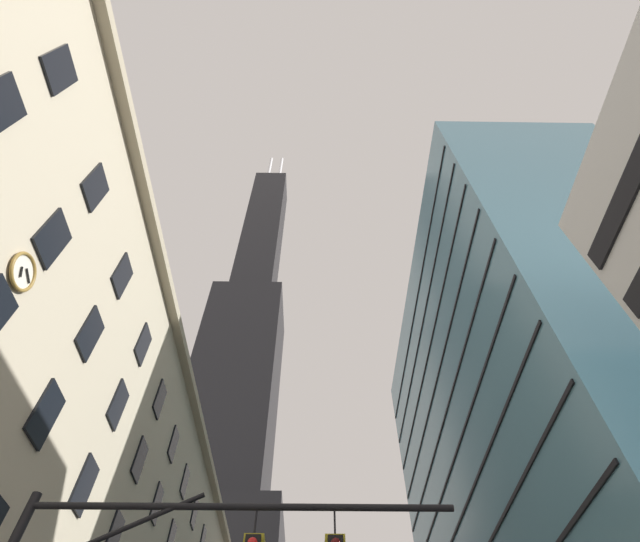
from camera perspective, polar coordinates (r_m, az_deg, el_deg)
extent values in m
cube|color=tan|center=(45.49, -13.87, -19.85)|extent=(0.70, 73.38, 0.60)
cube|color=black|center=(20.76, -30.40, -14.74)|extent=(0.14, 1.40, 2.20)
cube|color=black|center=(24.57, -26.71, -22.18)|extent=(0.14, 1.40, 2.20)
cube|color=black|center=(28.74, -23.80, -27.49)|extent=(0.14, 1.40, 2.20)
cube|color=black|center=(18.52, -34.37, 16.42)|extent=(0.14, 1.40, 2.20)
cube|color=black|center=(20.38, -29.74, 3.49)|extent=(0.14, 1.40, 2.20)
cube|color=black|center=(23.20, -26.17, -6.82)|extent=(0.14, 1.40, 2.20)
cube|color=black|center=(26.66, -23.36, -14.67)|extent=(0.14, 1.40, 2.20)
cube|color=black|center=(30.55, -21.09, -20.59)|extent=(0.14, 1.40, 2.20)
cube|color=black|center=(34.73, -19.23, -25.11)|extent=(0.14, 1.40, 2.20)
cube|color=black|center=(39.10, -17.68, -28.63)|extent=(0.14, 1.40, 2.20)
cube|color=black|center=(22.03, -29.10, 20.62)|extent=(0.14, 1.40, 2.20)
cube|color=black|center=(23.62, -25.65, 9.17)|extent=(0.14, 1.40, 2.20)
cube|color=black|center=(26.09, -22.92, -0.50)|extent=(0.14, 1.40, 2.20)
cube|color=black|center=(29.21, -20.72, -8.32)|extent=(0.14, 1.40, 2.20)
cube|color=black|center=(32.80, -18.91, -14.51)|extent=(0.14, 1.40, 2.20)
cube|color=black|center=(36.72, -17.40, -19.43)|extent=(0.14, 1.40, 2.20)
cube|color=black|center=(40.88, -16.12, -23.36)|extent=(0.14, 1.40, 2.20)
cube|color=black|center=(45.21, -15.03, -26.54)|extent=(0.14, 1.40, 2.20)
cube|color=black|center=(49.66, -14.08, -29.16)|extent=(0.14, 1.40, 2.20)
torus|color=olive|center=(18.73, -32.36, -0.09)|extent=(0.13, 1.39, 1.39)
cylinder|color=silver|center=(18.75, -32.46, -0.09)|extent=(0.05, 1.20, 1.20)
cube|color=black|center=(18.58, -32.54, -0.09)|extent=(0.03, 0.28, 0.33)
cube|color=black|center=(18.89, -31.94, -0.50)|extent=(0.03, 0.52, 0.24)
cube|color=black|center=(115.72, -10.33, -14.43)|extent=(19.01, 19.01, 61.04)
cube|color=black|center=(166.80, -6.94, 4.28)|extent=(12.22, 12.22, 76.30)
cylinder|color=silver|center=(212.60, -6.22, 11.91)|extent=(1.20, 1.20, 28.09)
cylinder|color=silver|center=(212.16, -4.88, 11.92)|extent=(1.20, 1.20, 28.09)
cube|color=teal|center=(48.66, 25.43, -20.06)|extent=(16.28, 42.93, 49.37)
cube|color=black|center=(43.73, 16.98, -26.37)|extent=(0.12, 41.93, 0.24)
cube|color=black|center=(45.55, 15.72, -21.94)|extent=(0.12, 41.93, 0.24)
cube|color=black|center=(47.63, 14.62, -17.87)|extent=(0.12, 41.93, 0.24)
cube|color=black|center=(49.95, 13.67, -14.15)|extent=(0.12, 41.93, 0.24)
cube|color=black|center=(52.47, 12.83, -10.77)|extent=(0.12, 41.93, 0.24)
cube|color=black|center=(55.16, 12.09, -7.71)|extent=(0.12, 41.93, 0.24)
cube|color=black|center=(58.01, 11.42, -4.94)|extent=(0.12, 41.93, 0.24)
cylinder|color=black|center=(10.96, -9.32, -26.43)|extent=(8.72, 0.14, 0.14)
cylinder|color=black|center=(11.37, -24.59, -27.29)|extent=(3.58, 0.10, 1.80)
cylinder|color=black|center=(10.80, -7.83, -27.96)|extent=(0.04, 0.04, 0.60)
cylinder|color=black|center=(10.75, 1.80, -28.22)|extent=(0.04, 0.04, 0.60)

